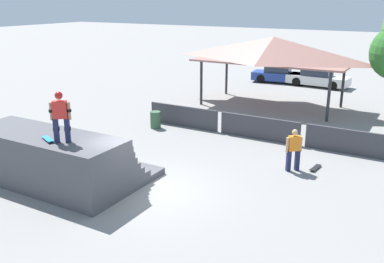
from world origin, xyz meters
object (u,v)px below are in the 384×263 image
object	(u,v)px
skater_on_deck	(60,114)
bystander_walking	(294,148)
skateboard_on_deck	(48,139)
parked_car_blue	(279,75)
skateboard_on_ground	(315,168)
trash_bin	(155,120)
parked_car_white	(318,78)

from	to	relation	value
skater_on_deck	bystander_walking	distance (m)	8.43
skateboard_on_deck	parked_car_blue	world-z (taller)	skateboard_on_deck
bystander_walking	skateboard_on_ground	bearing A→B (deg)	173.92
bystander_walking	trash_bin	size ratio (longest dim) A/B	1.92
bystander_walking	parked_car_blue	size ratio (longest dim) A/B	0.39
trash_bin	skateboard_on_deck	bearing A→B (deg)	-80.08
bystander_walking	skateboard_on_ground	distance (m)	1.25
bystander_walking	parked_car_blue	bearing A→B (deg)	-112.38
skater_on_deck	parked_car_white	bearing A→B (deg)	48.85
trash_bin	parked_car_blue	world-z (taller)	parked_car_blue
skateboard_on_ground	parked_car_white	xyz separation A→B (m)	(-4.10, 16.26, 0.54)
skateboard_on_deck	skateboard_on_ground	xyz separation A→B (m)	(7.01, 6.53, -1.87)
bystander_walking	parked_car_white	distance (m)	17.15
skateboard_on_deck	trash_bin	xyz separation A→B (m)	(-1.40, 7.99, -1.51)
trash_bin	parked_car_white	world-z (taller)	parked_car_white
trash_bin	parked_car_blue	distance (m)	14.91
skateboard_on_deck	bystander_walking	size ratio (longest dim) A/B	0.48
skateboard_on_deck	skater_on_deck	bearing A→B (deg)	38.01
skater_on_deck	skateboard_on_ground	bearing A→B (deg)	9.50
bystander_walking	trash_bin	xyz separation A→B (m)	(-7.67, 2.01, -0.48)
skateboard_on_deck	trash_bin	bearing A→B (deg)	124.65
skateboard_on_deck	parked_car_blue	size ratio (longest dim) A/B	0.19
bystander_walking	skateboard_on_ground	xyz separation A→B (m)	(0.73, 0.55, -0.85)
skater_on_deck	skateboard_on_ground	size ratio (longest dim) A/B	2.01
skateboard_on_deck	parked_car_white	bearing A→B (deg)	107.47
skater_on_deck	parked_car_white	xyz separation A→B (m)	(2.38, 22.66, -2.22)
skateboard_on_ground	parked_car_blue	world-z (taller)	parked_car_blue
trash_bin	parked_car_blue	xyz separation A→B (m)	(1.28, 14.85, 0.18)
bystander_walking	parked_car_white	bearing A→B (deg)	-121.80
skater_on_deck	parked_car_blue	world-z (taller)	skater_on_deck
trash_bin	parked_car_white	bearing A→B (deg)	73.80
parked_car_blue	skateboard_on_ground	bearing A→B (deg)	-73.30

